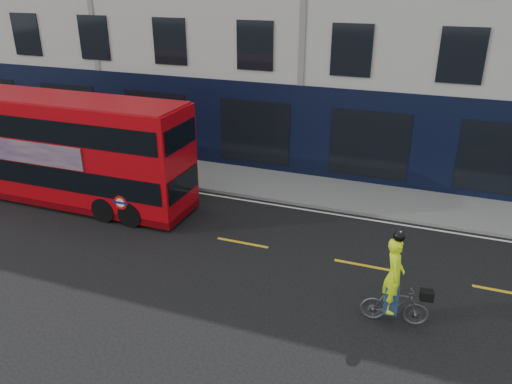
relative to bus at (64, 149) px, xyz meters
The scene contains 7 objects.
ground 8.22m from the bus, 16.78° to the right, with size 120.00×120.00×0.00m, color black.
pavement 8.93m from the bus, 28.95° to the left, with size 60.00×3.00×0.12m, color gray.
kerb 8.33m from the bus, 19.59° to the left, with size 60.00×0.12×0.13m, color slate.
road_edge_line 8.25m from the bus, 17.56° to the left, with size 58.00×0.10×0.01m, color silver.
lane_dashes 7.93m from the bus, ahead, with size 58.00×0.12×0.01m, color gold, non-canonical shape.
bus is the anchor object (origin of this frame).
cyclist 13.18m from the bus, 14.43° to the right, with size 1.76×0.78×2.64m.
Camera 1 is at (5.52, -11.93, 8.17)m, focal length 35.00 mm.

